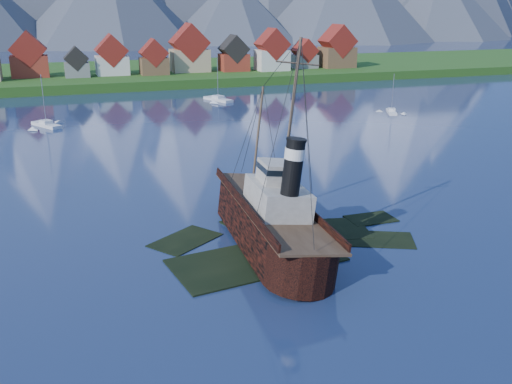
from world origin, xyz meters
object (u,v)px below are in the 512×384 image
object	(u,v)px
sailboat_d	(391,112)
sailboat_e	(218,100)
tugboat_wreck	(263,215)
sailboat_c	(46,125)

from	to	relation	value
sailboat_d	sailboat_e	size ratio (longest dim) A/B	0.83
sailboat_d	sailboat_e	world-z (taller)	sailboat_e
tugboat_wreck	sailboat_e	size ratio (longest dim) A/B	2.47
sailboat_e	sailboat_d	bearing A→B (deg)	-64.68
tugboat_wreck	sailboat_e	distance (m)	103.59
sailboat_c	sailboat_e	bearing A→B (deg)	-3.61
tugboat_wreck	sailboat_e	bearing A→B (deg)	80.73
sailboat_d	tugboat_wreck	bearing A→B (deg)	-106.59
tugboat_wreck	sailboat_d	world-z (taller)	tugboat_wreck
tugboat_wreck	sailboat_c	distance (m)	81.69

